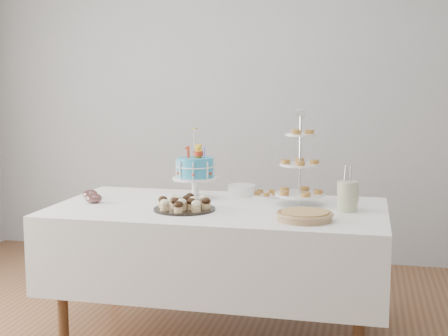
% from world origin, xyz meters
% --- Properties ---
extents(walls, '(5.04, 4.04, 2.70)m').
position_xyz_m(walls, '(0.00, 0.00, 1.35)').
color(walls, '#A0A3A5').
rests_on(walls, floor).
extents(table, '(1.92, 1.02, 0.77)m').
position_xyz_m(table, '(0.00, 0.30, 0.54)').
color(table, silver).
rests_on(table, floor).
extents(birthday_cake, '(0.28, 0.28, 0.44)m').
position_xyz_m(birthday_cake, '(-0.20, 0.53, 0.89)').
color(birthday_cake, white).
rests_on(birthday_cake, table).
extents(cupcake_tray, '(0.35, 0.35, 0.08)m').
position_xyz_m(cupcake_tray, '(-0.16, 0.16, 0.81)').
color(cupcake_tray, black).
rests_on(cupcake_tray, table).
extents(pie, '(0.30, 0.30, 0.05)m').
position_xyz_m(pie, '(0.53, 0.04, 0.80)').
color(pie, tan).
rests_on(pie, table).
extents(tiered_stand, '(0.29, 0.29, 0.56)m').
position_xyz_m(tiered_stand, '(0.45, 0.46, 1.01)').
color(tiered_stand, silver).
rests_on(tiered_stand, table).
extents(plate_stack, '(0.18, 0.18, 0.07)m').
position_xyz_m(plate_stack, '(0.06, 0.68, 0.80)').
color(plate_stack, white).
rests_on(plate_stack, table).
extents(pastry_plate, '(0.21, 0.21, 0.03)m').
position_xyz_m(pastry_plate, '(0.21, 0.70, 0.78)').
color(pastry_plate, white).
rests_on(pastry_plate, table).
extents(jam_bowl_a, '(0.10, 0.10, 0.06)m').
position_xyz_m(jam_bowl_a, '(-0.75, 0.24, 0.80)').
color(jam_bowl_a, silver).
rests_on(jam_bowl_a, table).
extents(jam_bowl_b, '(0.09, 0.09, 0.06)m').
position_xyz_m(jam_bowl_b, '(-0.84, 0.37, 0.80)').
color(jam_bowl_b, silver).
rests_on(jam_bowl_b, table).
extents(utensil_pitcher, '(0.12, 0.11, 0.26)m').
position_xyz_m(utensil_pitcher, '(0.73, 0.33, 0.86)').
color(utensil_pitcher, silver).
rests_on(utensil_pitcher, table).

